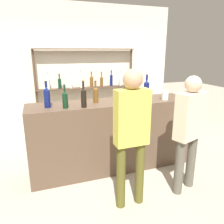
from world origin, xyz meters
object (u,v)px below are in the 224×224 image
(counter_bottle_1, at_px, (84,97))
(counter_bottle_4, at_px, (146,88))
(customer_right, at_px, (189,126))
(counter_bottle_2, at_px, (65,99))
(counter_bottle_3, at_px, (96,94))
(cork_jar, at_px, (165,96))
(wine_glass, at_px, (166,91))
(customer_center, at_px, (132,129))
(counter_bottle_0, at_px, (47,97))

(counter_bottle_1, distance_m, counter_bottle_4, 1.14)
(counter_bottle_4, height_order, customer_right, customer_right)
(counter_bottle_2, height_order, counter_bottle_3, counter_bottle_3)
(counter_bottle_2, height_order, cork_jar, counter_bottle_2)
(counter_bottle_1, bearing_deg, cork_jar, 2.13)
(wine_glass, bearing_deg, counter_bottle_4, 156.26)
(customer_center, bearing_deg, customer_right, -88.39)
(cork_jar, bearing_deg, counter_bottle_1, -177.87)
(counter_bottle_3, distance_m, customer_right, 1.36)
(counter_bottle_3, height_order, customer_right, customer_right)
(counter_bottle_2, distance_m, customer_right, 1.64)
(counter_bottle_1, xyz_separation_m, counter_bottle_4, (1.10, 0.30, 0.01))
(counter_bottle_2, bearing_deg, customer_center, -51.30)
(wine_glass, height_order, customer_right, customer_right)
(counter_bottle_1, xyz_separation_m, customer_right, (1.19, -0.70, -0.32))
(counter_bottle_1, bearing_deg, wine_glass, 7.07)
(counter_bottle_4, bearing_deg, cork_jar, -52.02)
(counter_bottle_1, distance_m, counter_bottle_3, 0.31)
(counter_bottle_0, bearing_deg, customer_right, -27.07)
(counter_bottle_0, height_order, customer_center, customer_center)
(counter_bottle_4, height_order, cork_jar, counter_bottle_4)
(counter_bottle_2, xyz_separation_m, wine_glass, (1.63, 0.13, -0.02))
(counter_bottle_3, bearing_deg, customer_center, -80.71)
(counter_bottle_1, distance_m, cork_jar, 1.30)
(wine_glass, bearing_deg, customer_right, -102.75)
(counter_bottle_3, xyz_separation_m, customer_center, (0.16, -0.95, -0.23))
(counter_bottle_4, bearing_deg, customer_right, -84.68)
(counter_bottle_2, xyz_separation_m, customer_center, (0.62, -0.77, -0.22))
(counter_bottle_2, relative_size, customer_right, 0.20)
(counter_bottle_0, relative_size, counter_bottle_1, 0.97)
(counter_bottle_3, height_order, customer_center, customer_center)
(counter_bottle_3, bearing_deg, cork_jar, -8.86)
(counter_bottle_1, relative_size, cork_jar, 2.78)
(cork_jar, bearing_deg, customer_center, -139.51)
(wine_glass, relative_size, customer_right, 0.09)
(customer_right, height_order, customer_center, customer_center)
(counter_bottle_2, xyz_separation_m, cork_jar, (1.54, 0.01, -0.06))
(counter_bottle_1, height_order, counter_bottle_2, counter_bottle_1)
(counter_bottle_0, relative_size, cork_jar, 2.71)
(customer_center, bearing_deg, counter_bottle_3, 8.21)
(counter_bottle_3, distance_m, wine_glass, 1.16)
(counter_bottle_3, bearing_deg, counter_bottle_0, -174.70)
(counter_bottle_2, bearing_deg, counter_bottle_4, 10.89)
(counter_bottle_1, distance_m, counter_bottle_2, 0.25)
(counter_bottle_0, distance_m, counter_bottle_2, 0.25)
(counter_bottle_2, distance_m, counter_bottle_3, 0.50)
(counter_bottle_0, relative_size, counter_bottle_4, 0.95)
(cork_jar, bearing_deg, wine_glass, 53.19)
(customer_right, bearing_deg, cork_jar, -27.31)
(counter_bottle_2, bearing_deg, counter_bottle_1, -9.73)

